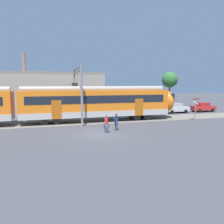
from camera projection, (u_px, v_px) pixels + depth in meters
ground_plane at (100, 135)px, 19.81m from camera, size 160.00×160.00×0.00m
track_bed at (0, 126)px, 24.12m from camera, size 80.00×4.40×0.01m
commuter_train at (23, 105)px, 24.53m from camera, size 38.05×3.07×4.73m
pedestrian_red at (106, 122)px, 20.59m from camera, size 0.56×0.65×1.67m
pedestrian_navy at (116, 121)px, 21.59m from camera, size 0.50×0.71×1.67m
parked_car_silver at (176, 108)px, 34.82m from camera, size 4.01×1.78×1.54m
parked_car_red at (203, 107)px, 36.40m from camera, size 4.01×1.77×1.54m
catenary_gantry at (78, 86)px, 26.00m from camera, size 0.24×6.64×6.53m
crossing_signal at (196, 105)px, 27.30m from camera, size 0.96×0.21×3.00m
background_building at (56, 93)px, 34.42m from camera, size 14.84×5.00×9.20m
street_tree_right at (170, 80)px, 43.97m from camera, size 3.17×3.17×7.06m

